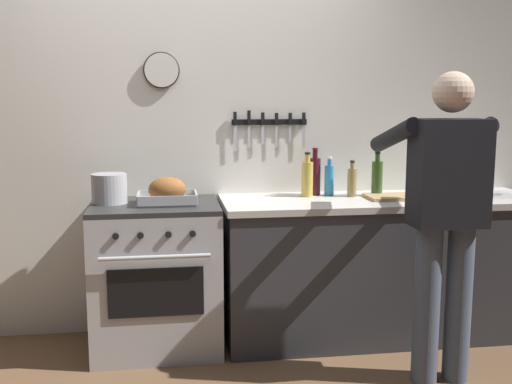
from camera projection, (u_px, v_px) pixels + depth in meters
The scene contains 12 objects.
wall_back at pixel (188, 133), 3.96m from camera, with size 6.00×0.13×2.60m.
counter_block at pixel (382, 266), 3.91m from camera, with size 2.03×0.65×0.90m.
stove at pixel (157, 276), 3.71m from camera, with size 0.76×0.67×0.90m.
person_cook at pixel (445, 208), 3.20m from camera, with size 0.51×0.63×1.66m.
roasting_pan at pixel (167, 192), 3.61m from camera, with size 0.35×0.26×0.16m.
stock_pot at pixel (109, 189), 3.64m from camera, with size 0.21×0.21×0.18m.
cutting_board at pixel (395, 197), 3.82m from camera, with size 0.36×0.24×0.02m, color tan.
bottle_vinegar at pixel (352, 182), 3.88m from camera, with size 0.06×0.06×0.23m.
bottle_olive_oil at pixel (377, 177), 3.91m from camera, with size 0.07×0.07×0.29m.
bottle_cooking_oil at pixel (307, 178), 3.88m from camera, with size 0.07×0.07×0.28m.
bottle_wine_red at pixel (315, 175), 3.95m from camera, with size 0.07×0.07×0.31m.
bottle_dish_soap at pixel (329, 179), 3.93m from camera, with size 0.06×0.06×0.25m.
Camera 1 is at (-0.15, -2.64, 1.53)m, focal length 42.70 mm.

